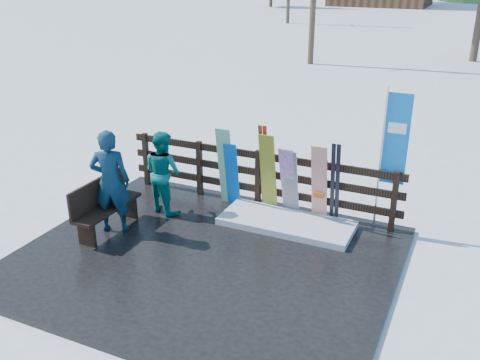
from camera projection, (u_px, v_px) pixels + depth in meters
The scene contains 16 objects.
ground at pixel (206, 261), 8.81m from camera, with size 700.00×700.00×0.00m, color white.
deck at pixel (205, 259), 8.80m from camera, with size 6.00×5.00×0.08m, color black.
fence at pixel (258, 174), 10.37m from camera, with size 5.60×0.10×1.15m.
snow_patch at pixel (287, 223), 9.78m from camera, with size 2.43×1.00×0.12m, color white.
bench at pixel (104, 204), 9.47m from camera, with size 0.41×1.50×0.97m.
snowboard_0 at pixel (232, 175), 10.37m from camera, with size 0.27×0.03×1.33m, color blue.
snowboard_1 at pixel (226, 167), 10.37m from camera, with size 0.30×0.03×1.61m, color silver.
snowboard_2 at pixel (268, 174), 10.02m from camera, with size 0.30×0.03×1.63m, color #FEFF2B.
snowboard_3 at pixel (288, 182), 9.90m from camera, with size 0.27×0.03×1.47m, color silver.
snowboard_4 at pixel (291, 184), 9.89m from camera, with size 0.26×0.03×1.39m, color black.
snowboard_5 at pixel (319, 184), 9.65m from camera, with size 0.29×0.03×1.55m, color silver.
ski_pair_a at pixel (264, 168), 10.09m from camera, with size 0.16×0.31×1.75m.
ski_pair_b at pixel (335, 184), 9.59m from camera, with size 0.17×0.22×1.58m.
rental_flag at pixel (392, 144), 9.10m from camera, with size 0.45×0.04×2.60m.
person_front at pixel (110, 182), 9.31m from camera, with size 0.68×0.45×1.88m, color navy.
person_back at pixel (163, 172), 10.11m from camera, with size 0.78×0.61×1.60m, color #086F69.
Camera 1 is at (3.72, -6.69, 4.60)m, focal length 40.00 mm.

